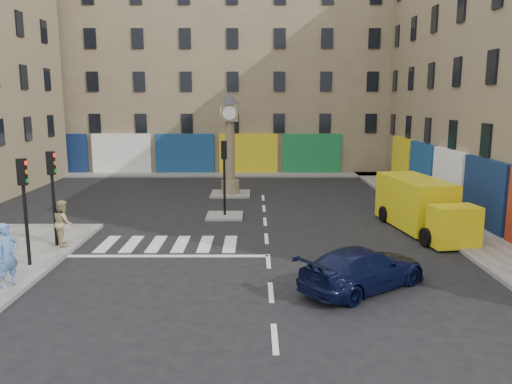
{
  "coord_description": "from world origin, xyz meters",
  "views": [
    {
      "loc": [
        -0.48,
        -16.36,
        5.75
      ],
      "look_at": [
        -0.44,
        4.07,
        2.0
      ],
      "focal_mm": 35.0,
      "sensor_mm": 36.0,
      "label": 1
    }
  ],
  "objects_px": {
    "clock_pillar": "(230,137)",
    "pedestrian_tan": "(63,223)",
    "traffic_light_left_far": "(52,183)",
    "pedestrian_blue": "(7,255)",
    "traffic_light_left_near": "(24,195)",
    "yellow_van": "(421,206)",
    "traffic_light_island": "(224,166)",
    "navy_sedan": "(363,269)"
  },
  "relations": [
    {
      "from": "traffic_light_left_far",
      "to": "traffic_light_island",
      "type": "xyz_separation_m",
      "value": [
        6.3,
        5.4,
        -0.03
      ]
    },
    {
      "from": "traffic_light_left_near",
      "to": "traffic_light_island",
      "type": "bearing_deg",
      "value": 51.07
    },
    {
      "from": "yellow_van",
      "to": "traffic_light_island",
      "type": "bearing_deg",
      "value": 155.19
    },
    {
      "from": "traffic_light_left_far",
      "to": "navy_sedan",
      "type": "bearing_deg",
      "value": -20.98
    },
    {
      "from": "navy_sedan",
      "to": "traffic_light_left_near",
      "type": "bearing_deg",
      "value": 44.03
    },
    {
      "from": "traffic_light_left_near",
      "to": "pedestrian_tan",
      "type": "height_order",
      "value": "traffic_light_left_near"
    },
    {
      "from": "traffic_light_island",
      "to": "clock_pillar",
      "type": "xyz_separation_m",
      "value": [
        0.0,
        6.0,
        0.96
      ]
    },
    {
      "from": "traffic_light_left_far",
      "to": "pedestrian_tan",
      "type": "relative_size",
      "value": 2.06
    },
    {
      "from": "pedestrian_tan",
      "to": "traffic_light_left_far",
      "type": "bearing_deg",
      "value": 66.93
    },
    {
      "from": "traffic_light_island",
      "to": "navy_sedan",
      "type": "height_order",
      "value": "traffic_light_island"
    },
    {
      "from": "traffic_light_island",
      "to": "yellow_van",
      "type": "distance_m",
      "value": 9.42
    },
    {
      "from": "clock_pillar",
      "to": "yellow_van",
      "type": "height_order",
      "value": "clock_pillar"
    },
    {
      "from": "traffic_light_island",
      "to": "pedestrian_tan",
      "type": "bearing_deg",
      "value": -138.12
    },
    {
      "from": "traffic_light_left_far",
      "to": "yellow_van",
      "type": "height_order",
      "value": "traffic_light_left_far"
    },
    {
      "from": "traffic_light_left_near",
      "to": "pedestrian_blue",
      "type": "bearing_deg",
      "value": -81.61
    },
    {
      "from": "traffic_light_island",
      "to": "clock_pillar",
      "type": "height_order",
      "value": "clock_pillar"
    },
    {
      "from": "traffic_light_left_far",
      "to": "navy_sedan",
      "type": "relative_size",
      "value": 0.82
    },
    {
      "from": "pedestrian_blue",
      "to": "pedestrian_tan",
      "type": "bearing_deg",
      "value": 23.23
    },
    {
      "from": "clock_pillar",
      "to": "pedestrian_tan",
      "type": "relative_size",
      "value": 3.4
    },
    {
      "from": "navy_sedan",
      "to": "pedestrian_blue",
      "type": "height_order",
      "value": "pedestrian_blue"
    },
    {
      "from": "traffic_light_island",
      "to": "yellow_van",
      "type": "xyz_separation_m",
      "value": [
        8.92,
        -2.64,
        -1.46
      ]
    },
    {
      "from": "navy_sedan",
      "to": "yellow_van",
      "type": "relative_size",
      "value": 0.69
    },
    {
      "from": "traffic_light_left_near",
      "to": "traffic_light_island",
      "type": "xyz_separation_m",
      "value": [
        6.3,
        7.8,
        -0.03
      ]
    },
    {
      "from": "navy_sedan",
      "to": "pedestrian_blue",
      "type": "bearing_deg",
      "value": 54.41
    },
    {
      "from": "traffic_light_left_near",
      "to": "yellow_van",
      "type": "relative_size",
      "value": 0.57
    },
    {
      "from": "traffic_light_left_far",
      "to": "pedestrian_blue",
      "type": "xyz_separation_m",
      "value": [
        0.3,
        -4.43,
        -1.48
      ]
    },
    {
      "from": "clock_pillar",
      "to": "pedestrian_tan",
      "type": "distance_m",
      "value": 13.1
    },
    {
      "from": "traffic_light_left_near",
      "to": "traffic_light_left_far",
      "type": "relative_size",
      "value": 1.0
    },
    {
      "from": "traffic_light_left_near",
      "to": "yellow_van",
      "type": "distance_m",
      "value": 16.14
    },
    {
      "from": "traffic_light_left_near",
      "to": "yellow_van",
      "type": "xyz_separation_m",
      "value": [
        15.22,
        5.16,
        -1.49
      ]
    },
    {
      "from": "pedestrian_tan",
      "to": "traffic_light_left_near",
      "type": "bearing_deg",
      "value": 145.95
    },
    {
      "from": "traffic_light_left_near",
      "to": "traffic_light_left_far",
      "type": "height_order",
      "value": "same"
    },
    {
      "from": "pedestrian_blue",
      "to": "pedestrian_tan",
      "type": "relative_size",
      "value": 1.11
    },
    {
      "from": "yellow_van",
      "to": "traffic_light_left_near",
      "type": "bearing_deg",
      "value": -169.61
    },
    {
      "from": "navy_sedan",
      "to": "pedestrian_tan",
      "type": "height_order",
      "value": "pedestrian_tan"
    },
    {
      "from": "yellow_van",
      "to": "pedestrian_tan",
      "type": "xyz_separation_m",
      "value": [
        -14.92,
        -2.74,
        -0.09
      ]
    },
    {
      "from": "traffic_light_left_near",
      "to": "pedestrian_blue",
      "type": "height_order",
      "value": "traffic_light_left_near"
    },
    {
      "from": "traffic_light_left_near",
      "to": "clock_pillar",
      "type": "height_order",
      "value": "clock_pillar"
    },
    {
      "from": "navy_sedan",
      "to": "yellow_van",
      "type": "bearing_deg",
      "value": -66.4
    },
    {
      "from": "traffic_light_left_near",
      "to": "clock_pillar",
      "type": "xyz_separation_m",
      "value": [
        6.3,
        13.8,
        0.93
      ]
    },
    {
      "from": "traffic_light_island",
      "to": "pedestrian_tan",
      "type": "height_order",
      "value": "traffic_light_island"
    },
    {
      "from": "traffic_light_left_near",
      "to": "pedestrian_blue",
      "type": "distance_m",
      "value": 2.53
    }
  ]
}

